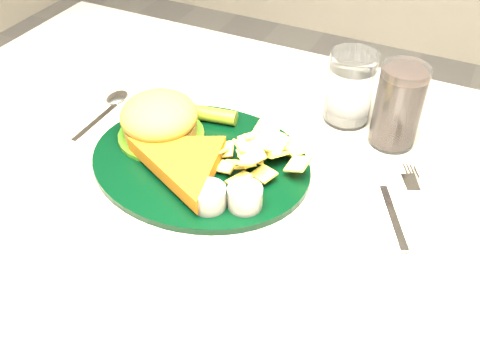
{
  "coord_description": "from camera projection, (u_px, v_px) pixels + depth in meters",
  "views": [
    {
      "loc": [
        0.24,
        -0.5,
        1.24
      ],
      "look_at": [
        0.02,
        -0.04,
        0.8
      ],
      "focal_mm": 40.0,
      "sensor_mm": 36.0,
      "label": 1
    }
  ],
  "objects": [
    {
      "name": "table",
      "position": [
        242.0,
        336.0,
        0.98
      ],
      "size": [
        1.2,
        0.8,
        0.75
      ],
      "primitive_type": null,
      "color": "#A6A196",
      "rests_on": "ground"
    },
    {
      "name": "dinner_plate",
      "position": [
        199.0,
        144.0,
        0.75
      ],
      "size": [
        0.32,
        0.27,
        0.07
      ],
      "primitive_type": null,
      "rotation": [
        0.0,
        0.0,
        -0.01
      ],
      "color": "black",
      "rests_on": "table"
    },
    {
      "name": "water_glass",
      "position": [
        350.0,
        88.0,
        0.82
      ],
      "size": [
        0.07,
        0.07,
        0.11
      ],
      "primitive_type": "cylinder",
      "rotation": [
        0.0,
        0.0,
        0.02
      ],
      "color": "white",
      "rests_on": "table"
    },
    {
      "name": "cola_glass",
      "position": [
        398.0,
        106.0,
        0.77
      ],
      "size": [
        0.07,
        0.07,
        0.13
      ],
      "primitive_type": "cylinder",
      "rotation": [
        0.0,
        0.0,
        0.05
      ],
      "color": "black",
      "rests_on": "table"
    },
    {
      "name": "fork_napkin",
      "position": [
        395.0,
        213.0,
        0.69
      ],
      "size": [
        0.17,
        0.19,
        0.01
      ],
      "primitive_type": null,
      "rotation": [
        0.0,
        0.0,
        0.48
      ],
      "color": "white",
      "rests_on": "table"
    },
    {
      "name": "spoon",
      "position": [
        95.0,
        121.0,
        0.84
      ],
      "size": [
        0.04,
        0.15,
        0.01
      ],
      "primitive_type": null,
      "rotation": [
        0.0,
        0.0,
        0.01
      ],
      "color": "silver",
      "rests_on": "table"
    },
    {
      "name": "ramekin",
      "position": [
        162.0,
        120.0,
        0.83
      ],
      "size": [
        0.04,
        0.04,
        0.03
      ],
      "primitive_type": "cylinder",
      "rotation": [
        0.0,
        0.0,
        -0.15
      ],
      "color": "white",
      "rests_on": "table"
    },
    {
      "name": "wrapped_straw",
      "position": [
        217.0,
        111.0,
        0.87
      ],
      "size": [
        0.23,
        0.13,
        0.01
      ],
      "primitive_type": null,
      "rotation": [
        0.0,
        0.0,
        0.28
      ],
      "color": "white",
      "rests_on": "table"
    }
  ]
}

